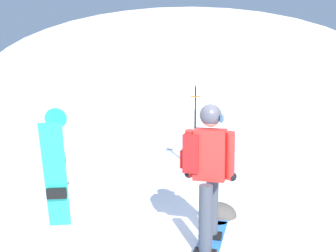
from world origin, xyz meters
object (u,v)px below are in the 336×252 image
(rock_small, at_px, (218,216))
(snowboarder_main, at_px, (207,173))
(spare_snowboard, at_px, (56,170))
(piste_marker_near, at_px, (195,121))

(rock_small, bearing_deg, snowboarder_main, -111.54)
(rock_small, bearing_deg, spare_snowboard, -173.37)
(spare_snowboard, bearing_deg, piste_marker_near, 49.73)
(snowboarder_main, xyz_separation_m, spare_snowboard, (-1.82, 0.70, -0.11))
(piste_marker_near, bearing_deg, snowboarder_main, -98.25)
(snowboarder_main, height_order, piste_marker_near, piste_marker_near)
(spare_snowboard, bearing_deg, rock_small, 6.63)
(snowboarder_main, bearing_deg, rock_small, 68.46)
(snowboarder_main, xyz_separation_m, rock_small, (0.38, 0.95, -0.92))
(spare_snowboard, bearing_deg, snowboarder_main, -20.97)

